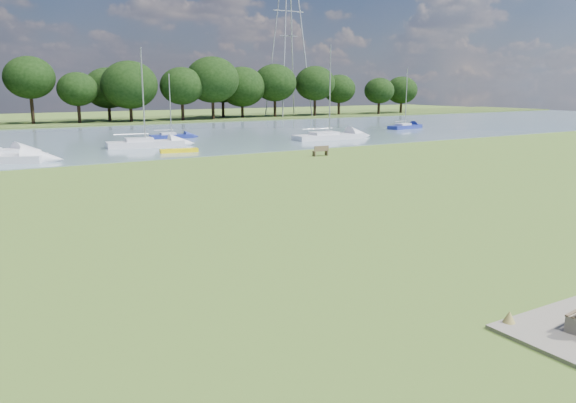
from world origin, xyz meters
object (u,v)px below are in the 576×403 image
kayak (179,151)px  sailboat_4 (405,125)px  riverbank_bench (321,151)px  sailboat_9 (171,135)px  pylon (289,10)px  sailboat_1 (329,135)px  sailboat_0 (144,142)px

kayak → sailboat_4: (35.70, 10.30, 0.28)m
riverbank_bench → sailboat_9: (-5.41, 21.04, 0.03)m
kayak → pylon: bearing=59.2°
riverbank_bench → kayak: bearing=141.0°
sailboat_1 → riverbank_bench: bearing=-125.6°
sailboat_0 → sailboat_4: bearing=13.9°
pylon → sailboat_0: pylon is taller
sailboat_1 → sailboat_4: size_ratio=1.22×
kayak → sailboat_9: size_ratio=0.47×
sailboat_0 → sailboat_1: 19.56m
riverbank_bench → sailboat_0: bearing=129.2°
pylon → sailboat_9: 50.05m
riverbank_bench → sailboat_1: bearing=54.3°
riverbank_bench → sailboat_1: sailboat_1 is taller
kayak → sailboat_0: (-1.23, 5.81, 0.36)m
sailboat_0 → sailboat_9: sailboat_0 is taller
kayak → sailboat_1: 18.45m
kayak → sailboat_4: size_ratio=0.40×
pylon → sailboat_9: bearing=-137.4°
sailboat_0 → sailboat_1: bearing=-0.5°
sailboat_1 → sailboat_9: 17.23m
riverbank_bench → sailboat_0: size_ratio=0.15×
pylon → sailboat_4: size_ratio=3.76×
riverbank_bench → sailboat_9: 21.73m
riverbank_bench → sailboat_4: (26.40, 18.44, 0.06)m
pylon → sailboat_4: pylon is taller
sailboat_1 → sailboat_4: sailboat_1 is taller
sailboat_9 → riverbank_bench: bearing=-70.5°
sailboat_1 → sailboat_9: sailboat_1 is taller
riverbank_bench → sailboat_0: (-10.53, 13.95, 0.14)m
riverbank_bench → pylon: size_ratio=0.05×
pylon → sailboat_9: (-34.21, -31.44, -18.59)m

